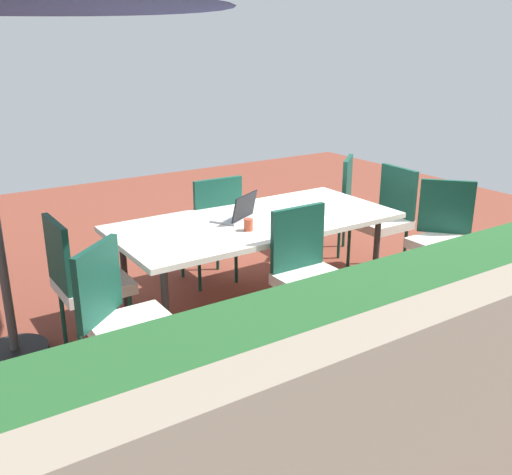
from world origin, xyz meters
The scene contains 11 objects.
ground_plane centered at (0.00, 0.00, -0.01)m, with size 10.00×10.00×0.02m, color brown.
dining_table centered at (0.00, 0.00, 0.70)m, with size 2.21×1.04×0.74m.
chair_northwest centered at (-1.39, 0.70, 0.55)m, with size 0.59×0.59×0.98m.
chair_north centered at (0.02, 0.70, 0.55)m, with size 0.46×0.46×0.98m.
chair_west centered at (-1.39, 0.01, 0.55)m, with size 0.47×0.46×0.98m.
chair_east centered at (1.36, -0.04, 0.55)m, with size 0.46×0.46×0.98m.
chair_southwest centered at (-1.36, -0.68, 0.55)m, with size 0.58×0.59×0.98m.
chair_northeast centered at (1.35, 0.67, 0.55)m, with size 0.58×0.59×0.98m.
chair_south centered at (0.05, -0.64, 0.55)m, with size 0.46×0.47×0.98m.
laptop centered at (0.13, -0.07, 0.79)m, with size 0.40×0.37×0.21m.
cup centered at (0.20, 0.20, 0.79)m, with size 0.07×0.07×0.09m, color #CC4C33.
Camera 1 is at (2.35, 3.56, 2.06)m, focal length 40.35 mm.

